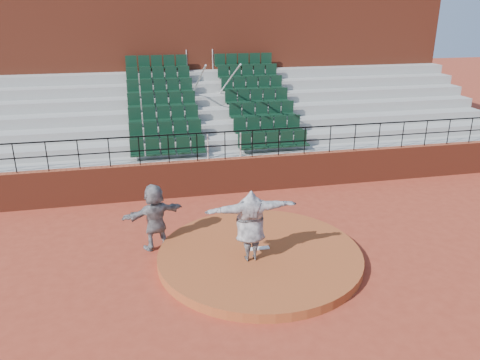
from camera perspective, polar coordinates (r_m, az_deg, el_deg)
name	(u,v)px	position (r m, az deg, el deg)	size (l,w,h in m)	color
ground	(260,260)	(12.91, 2.41, -9.67)	(90.00, 90.00, 0.00)	#983622
pitchers_mound	(260,256)	(12.85, 2.42, -9.18)	(5.50, 5.50, 0.25)	#9B4822
pitching_rubber	(258,248)	(12.91, 2.26, -8.32)	(0.60, 0.15, 0.03)	white
boundary_wall	(225,176)	(17.07, -1.80, 0.52)	(24.00, 0.30, 1.30)	maroon
wall_railing	(225,139)	(16.65, -1.85, 4.98)	(24.04, 0.05, 1.03)	black
seating_deck	(209,130)	(20.28, -3.75, 6.05)	(24.00, 5.97, 4.63)	#979791
press_box_facade	(196,69)	(23.74, -5.38, 13.34)	(24.00, 3.00, 7.10)	maroon
pitcher	(250,225)	(12.00, 1.28, -5.55)	(2.37, 0.64, 1.93)	black
fielder	(155,217)	(13.29, -10.34, -4.42)	(1.78, 0.57, 1.92)	black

